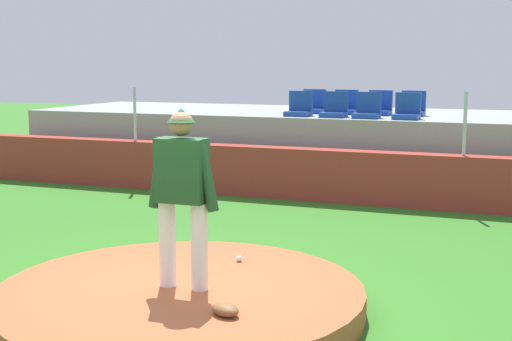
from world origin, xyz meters
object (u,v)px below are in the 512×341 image
object	(u,v)px
pitcher	(182,185)
stadium_chair_0	(299,108)
fielding_glove	(225,310)
stadium_chair_6	(380,107)
stadium_chair_4	(313,106)
baseball	(239,258)
stadium_chair_3	(407,111)
stadium_chair_7	(413,108)
stadium_chair_2	(367,110)
stadium_chair_1	(335,109)
stadium_chair_5	(345,106)

from	to	relation	value
pitcher	stadium_chair_0	world-z (taller)	pitcher
fielding_glove	stadium_chair_6	world-z (taller)	stadium_chair_6
pitcher	stadium_chair_6	distance (m)	8.19
pitcher	fielding_glove	size ratio (longest dim) A/B	6.10
fielding_glove	stadium_chair_0	bearing A→B (deg)	-51.23
stadium_chair_4	stadium_chair_6	bearing A→B (deg)	178.63
baseball	stadium_chair_3	size ratio (longest dim) A/B	0.15
fielding_glove	stadium_chair_4	distance (m)	9.08
stadium_chair_7	stadium_chair_2	bearing A→B (deg)	52.01
pitcher	stadium_chair_3	bearing A→B (deg)	81.45
stadium_chair_1	stadium_chair_5	bearing A→B (deg)	-89.35
stadium_chair_6	pitcher	bearing A→B (deg)	87.67
fielding_glove	stadium_chair_4	xyz separation A→B (m)	(-1.80, 8.80, 1.31)
fielding_glove	stadium_chair_6	xyz separation A→B (m)	(-0.39, 8.77, 1.31)
stadium_chair_0	stadium_chair_1	size ratio (longest dim) A/B	1.00
stadium_chair_6	stadium_chair_7	bearing A→B (deg)	-177.45
baseball	stadium_chair_1	bearing A→B (deg)	94.97
baseball	stadium_chair_4	size ratio (longest dim) A/B	0.15
baseball	stadium_chair_0	size ratio (longest dim) A/B	0.15
fielding_glove	stadium_chair_7	size ratio (longest dim) A/B	0.60
stadium_chair_4	stadium_chair_3	bearing A→B (deg)	156.49
stadium_chair_5	stadium_chair_7	distance (m)	1.39
pitcher	stadium_chair_7	world-z (taller)	pitcher
baseball	stadium_chair_0	distance (m)	6.50
stadium_chair_0	stadium_chair_1	bearing A→B (deg)	177.83
stadium_chair_3	stadium_chair_5	bearing A→B (deg)	-32.92
baseball	stadium_chair_0	bearing A→B (deg)	101.53
stadium_chair_6	stadium_chair_7	xyz separation A→B (m)	(0.67, 0.03, 0.00)
stadium_chair_4	stadium_chair_5	size ratio (longest dim) A/B	1.00
stadium_chair_1	stadium_chair_7	xyz separation A→B (m)	(1.38, 0.91, 0.00)
pitcher	stadium_chair_4	distance (m)	8.29
stadium_chair_2	stadium_chair_3	world-z (taller)	same
stadium_chair_6	stadium_chair_7	world-z (taller)	same
stadium_chair_2	stadium_chair_3	size ratio (longest dim) A/B	1.00
stadium_chair_2	stadium_chair_6	xyz separation A→B (m)	(0.06, 0.90, 0.00)
fielding_glove	stadium_chair_4	world-z (taller)	stadium_chair_4
stadium_chair_5	baseball	bearing A→B (deg)	94.42
stadium_chair_0	stadium_chair_1	world-z (taller)	same
stadium_chair_0	stadium_chair_1	xyz separation A→B (m)	(0.73, -0.03, 0.00)
stadium_chair_2	stadium_chair_4	xyz separation A→B (m)	(-1.36, 0.93, 0.00)
stadium_chair_0	stadium_chair_5	xyz separation A→B (m)	(0.72, 0.88, 0.00)
baseball	stadium_chair_3	bearing A→B (deg)	81.99
pitcher	stadium_chair_5	distance (m)	8.23
baseball	stadium_chair_1	world-z (taller)	stadium_chair_1
baseball	fielding_glove	bearing A→B (deg)	-71.58
pitcher	stadium_chair_0	bearing A→B (deg)	98.15
baseball	stadium_chair_5	size ratio (longest dim) A/B	0.15
stadium_chair_4	stadium_chair_7	bearing A→B (deg)	179.88
stadium_chair_5	stadium_chair_6	world-z (taller)	same
stadium_chair_0	stadium_chair_3	xyz separation A→B (m)	(2.15, -0.04, 0.00)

